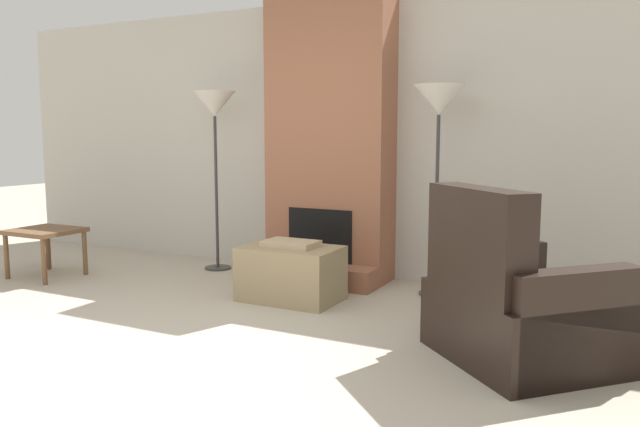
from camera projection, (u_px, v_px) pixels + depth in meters
name	position (u px, v px, depth m)	size (l,w,h in m)	color
ground_plane	(136.00, 365.00, 3.67)	(24.00, 24.00, 0.00)	#B2A893
wall_back	(340.00, 139.00, 5.97)	(8.23, 0.06, 2.60)	#BCB7AD
fireplace	(329.00, 146.00, 5.76)	(1.18, 0.67, 2.60)	#935B42
ottoman	(291.00, 273.00, 5.08)	(0.79, 0.52, 0.49)	#998460
armchair	(514.00, 310.00, 3.70)	(1.32, 1.31, 1.05)	black
side_table	(45.00, 236.00, 5.89)	(0.59, 0.54, 0.46)	brown
floor_lamp_left	(215.00, 111.00, 6.09)	(0.41, 0.41, 1.77)	#333333
floor_lamp_right	(439.00, 109.00, 5.08)	(0.41, 0.41, 1.75)	#333333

